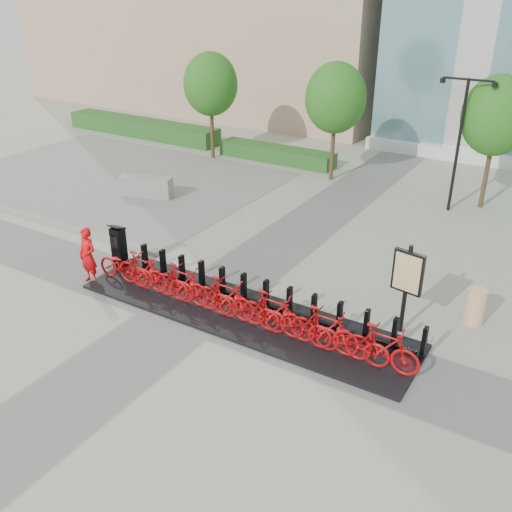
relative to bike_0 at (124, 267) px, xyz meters
The scene contains 28 objects.
ground 2.66m from the bike_0, ahead, with size 120.00×120.00×0.00m, color #989B89.
gravel_patch 10.24m from the bike_0, 136.39° to the left, with size 14.00×14.00×0.00m, color slate.
curb 7.67m from the bike_0, 165.24° to the left, with size 14.00×0.25×0.15m, color gray.
hedge_a 17.71m from the bike_0, 130.07° to the left, with size 10.00×1.40×0.90m, color #24581D.
hedge_b 13.47m from the bike_0, 100.27° to the left, with size 6.00×1.20×0.70m, color #24581D.
tree_0 13.54m from the bike_0, 114.14° to the left, with size 2.60×2.60×5.10m.
tree_1 12.47m from the bike_0, 84.78° to the left, with size 2.60×2.60×5.10m.
tree_2 14.56m from the bike_0, 57.76° to the left, with size 2.60×2.60×5.10m.
streetlamp 13.12m from the bike_0, 59.15° to the left, with size 2.00×0.20×5.00m.
dock_pad 3.95m from the bike_0, ahead, with size 9.60×2.40×0.08m, color black.
dock_rail_posts 4.40m from the bike_0, 10.81° to the left, with size 8.74×0.50×0.85m, color black, non-canonical shape.
bike_0 is the anchor object (origin of this frame).
bike_1 0.72m from the bike_0, ahead, with size 0.52×1.83×1.10m, color #A9090B.
bike_2 1.44m from the bike_0, ahead, with size 0.66×1.89×0.99m, color #A9090B.
bike_3 2.16m from the bike_0, ahead, with size 0.52×1.83×1.10m, color #A9090B.
bike_4 2.88m from the bike_0, ahead, with size 0.66×1.89×0.99m, color #A9090B.
bike_5 3.60m from the bike_0, ahead, with size 0.52×1.83×1.10m, color #A9090B.
bike_6 4.32m from the bike_0, ahead, with size 0.66×1.89×0.99m, color #A9090B.
bike_7 5.04m from the bike_0, ahead, with size 0.52×1.83×1.10m, color #A9090B.
bike_8 5.76m from the bike_0, ahead, with size 0.66×1.89×0.99m, color #A9090B.
bike_9 6.48m from the bike_0, ahead, with size 0.52×1.83×1.10m, color #A9090B.
bike_10 7.20m from the bike_0, ahead, with size 0.66×1.89×0.99m, color #A9090B.
bike_11 7.92m from the bike_0, ahead, with size 0.52×1.83×1.10m, color #A9090B.
kiosk 0.97m from the bike_0, 141.30° to the left, with size 0.47×0.39×1.46m.
worker_red 1.11m from the bike_0, 155.38° to the right, with size 0.63×0.42×1.73m, color red.
construction_barrel 9.85m from the bike_0, 19.16° to the left, with size 0.51×0.51×0.99m, color orange.
jersey_barrier 7.51m from the bike_0, 126.60° to the left, with size 2.18×0.59×0.84m, color gray.
map_sign 8.08m from the bike_0, 13.25° to the left, with size 0.81×0.26×2.44m.
Camera 1 is at (8.49, -10.68, 8.25)m, focal length 40.00 mm.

